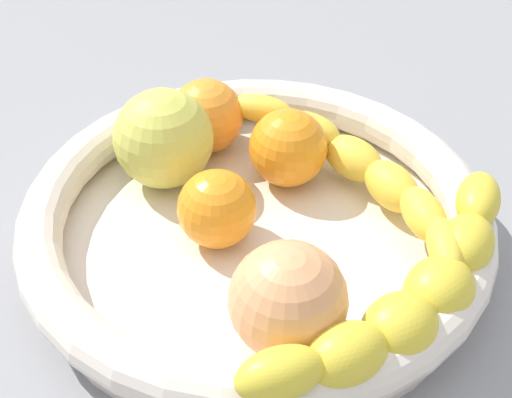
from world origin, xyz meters
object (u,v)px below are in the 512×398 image
(banana_draped_right, at_px, (363,170))
(orange_mid_right, at_px, (206,116))
(orange_front, at_px, (288,148))
(peach_blush, at_px, (288,300))
(banana_draped_left, at_px, (410,298))
(apple_yellow, at_px, (163,138))
(orange_mid_left, at_px, (217,209))
(fruit_bowl, at_px, (256,224))

(banana_draped_right, distance_m, orange_mid_right, 0.13)
(orange_front, relative_size, peach_blush, 0.83)
(banana_draped_left, distance_m, apple_yellow, 0.21)
(banana_draped_right, height_order, orange_mid_right, orange_mid_right)
(orange_mid_left, xyz_separation_m, orange_mid_right, (-0.02, 0.10, 0.00))
(orange_mid_left, distance_m, apple_yellow, 0.08)
(fruit_bowl, xyz_separation_m, apple_yellow, (-0.07, 0.05, 0.03))
(fruit_bowl, distance_m, banana_draped_right, 0.08)
(banana_draped_right, distance_m, apple_yellow, 0.14)
(peach_blush, xyz_separation_m, apple_yellow, (-0.10, 0.14, 0.00))
(orange_mid_left, distance_m, orange_mid_right, 0.11)
(banana_draped_right, bearing_deg, orange_mid_right, 157.18)
(orange_mid_right, bearing_deg, fruit_bowl, -62.48)
(fruit_bowl, distance_m, orange_front, 0.07)
(banana_draped_right, height_order, orange_mid_left, orange_mid_left)
(banana_draped_right, relative_size, apple_yellow, 2.44)
(fruit_bowl, bearing_deg, apple_yellow, 144.82)
(orange_front, height_order, orange_mid_right, same)
(fruit_bowl, distance_m, orange_mid_left, 0.03)
(fruit_bowl, height_order, apple_yellow, apple_yellow)
(apple_yellow, bearing_deg, peach_blush, -54.35)
(orange_mid_left, bearing_deg, orange_mid_right, 103.21)
(banana_draped_left, xyz_separation_m, apple_yellow, (-0.17, 0.13, 0.01))
(fruit_bowl, relative_size, orange_front, 5.58)
(fruit_bowl, bearing_deg, orange_mid_left, -160.56)
(peach_blush, distance_m, apple_yellow, 0.17)
(orange_mid_right, bearing_deg, orange_mid_left, -76.79)
(banana_draped_right, relative_size, orange_front, 3.09)
(orange_mid_right, bearing_deg, peach_blush, -67.12)
(orange_mid_right, height_order, apple_yellow, apple_yellow)
(orange_mid_right, relative_size, peach_blush, 0.83)
(banana_draped_left, bearing_deg, orange_mid_left, 151.42)
(orange_mid_right, xyz_separation_m, apple_yellow, (-0.02, -0.04, 0.01))
(orange_mid_left, height_order, apple_yellow, apple_yellow)
(banana_draped_left, height_order, apple_yellow, apple_yellow)
(banana_draped_left, relative_size, peach_blush, 2.92)
(orange_front, xyz_separation_m, orange_mid_left, (-0.04, -0.07, -0.00))
(orange_mid_left, bearing_deg, banana_draped_right, 29.09)
(banana_draped_left, height_order, orange_mid_right, orange_mid_right)
(peach_blush, bearing_deg, orange_front, 94.76)
(orange_front, bearing_deg, apple_yellow, -173.89)
(banana_draped_left, bearing_deg, peach_blush, -168.21)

